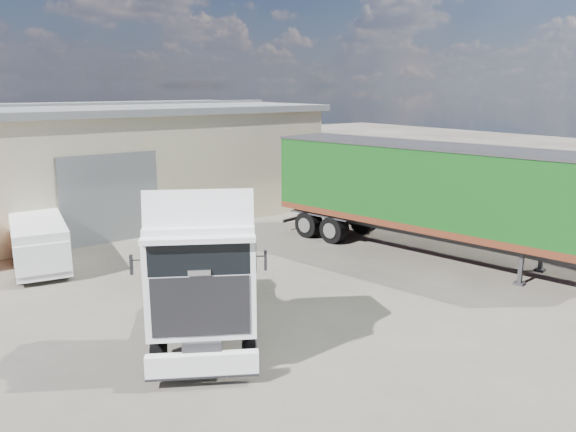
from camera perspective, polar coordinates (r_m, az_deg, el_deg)
ground at (r=16.51m, az=1.45°, el=-9.04°), size 120.00×120.00×0.00m
brick_boundary_wall at (r=28.07m, az=12.52°, el=2.58°), size 0.35×26.00×2.50m
tractor_unit at (r=13.64m, az=-8.54°, el=-6.22°), size 5.06×6.38×4.13m
box_trailer at (r=21.39m, az=13.74°, el=2.78°), size 4.94×12.76×4.15m
panel_van at (r=21.12m, az=-23.93°, el=-2.73°), size 2.34×4.34×1.69m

